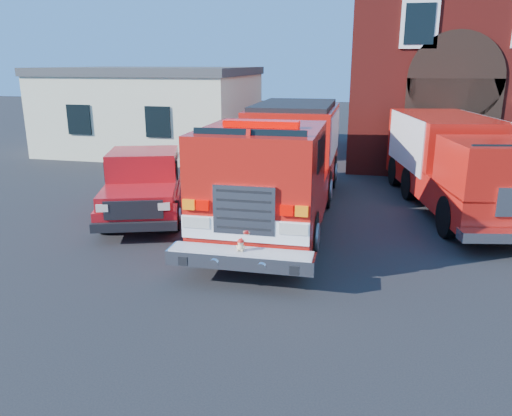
% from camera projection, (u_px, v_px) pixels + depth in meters
% --- Properties ---
extents(ground, '(100.00, 100.00, 0.00)m').
position_uv_depth(ground, '(266.00, 243.00, 13.21)').
color(ground, black).
rests_on(ground, ground).
extents(parking_stripe_mid, '(0.12, 3.00, 0.01)m').
position_uv_depth(parking_stripe_mid, '(498.00, 216.00, 15.49)').
color(parking_stripe_mid, '#E1BB0B').
rests_on(parking_stripe_mid, ground).
extents(parking_stripe_far, '(0.12, 3.00, 0.01)m').
position_uv_depth(parking_stripe_far, '(480.00, 192.00, 18.30)').
color(parking_stripe_far, '#E1BB0B').
rests_on(parking_stripe_far, ground).
extents(side_building, '(10.20, 8.20, 4.35)m').
position_uv_depth(side_building, '(154.00, 109.00, 26.72)').
color(side_building, beige).
rests_on(side_building, ground).
extents(fire_engine, '(3.21, 10.73, 3.29)m').
position_uv_depth(fire_engine, '(282.00, 161.00, 15.16)').
color(fire_engine, black).
rests_on(fire_engine, ground).
extents(pickup_truck, '(4.10, 6.54, 2.02)m').
position_uv_depth(pickup_truck, '(146.00, 182.00, 15.72)').
color(pickup_truck, black).
rests_on(pickup_truck, ground).
extents(secondary_truck, '(4.40, 9.13, 2.85)m').
position_uv_depth(secondary_truck, '(457.00, 161.00, 16.04)').
color(secondary_truck, black).
rests_on(secondary_truck, ground).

